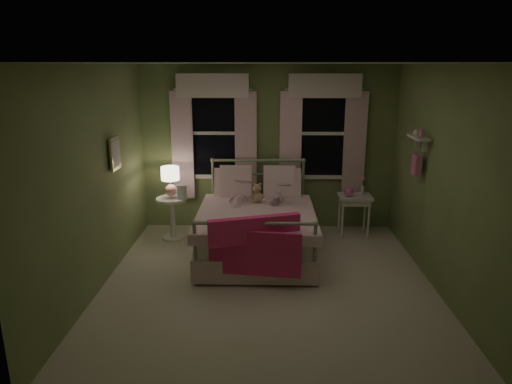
{
  "coord_description": "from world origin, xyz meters",
  "views": [
    {
      "loc": [
        -0.03,
        -5.06,
        2.58
      ],
      "look_at": [
        -0.16,
        0.61,
        1.0
      ],
      "focal_mm": 32.0,
      "sensor_mm": 36.0,
      "label": 1
    }
  ],
  "objects_px": {
    "nightstand_left": "(172,212)",
    "nightstand_right": "(355,202)",
    "bed": "(257,228)",
    "teddy_bear": "(257,194)",
    "table_lamp": "(170,178)",
    "child_left": "(238,178)",
    "child_right": "(276,185)"
  },
  "relations": [
    {
      "from": "child_left",
      "to": "nightstand_right",
      "type": "relative_size",
      "value": 1.31
    },
    {
      "from": "nightstand_left",
      "to": "nightstand_right",
      "type": "height_order",
      "value": "same"
    },
    {
      "from": "nightstand_left",
      "to": "teddy_bear",
      "type": "bearing_deg",
      "value": -12.22
    },
    {
      "from": "bed",
      "to": "nightstand_left",
      "type": "relative_size",
      "value": 3.13
    },
    {
      "from": "table_lamp",
      "to": "teddy_bear",
      "type": "bearing_deg",
      "value": -12.22
    },
    {
      "from": "child_left",
      "to": "child_right",
      "type": "bearing_deg",
      "value": -177.8
    },
    {
      "from": "nightstand_right",
      "to": "child_right",
      "type": "bearing_deg",
      "value": -165.22
    },
    {
      "from": "bed",
      "to": "nightstand_left",
      "type": "xyz_separation_m",
      "value": [
        -1.3,
        0.54,
        0.03
      ]
    },
    {
      "from": "child_left",
      "to": "nightstand_right",
      "type": "bearing_deg",
      "value": -167.56
    },
    {
      "from": "bed",
      "to": "nightstand_right",
      "type": "height_order",
      "value": "bed"
    },
    {
      "from": "bed",
      "to": "teddy_bear",
      "type": "bearing_deg",
      "value": 90.0
    },
    {
      "from": "child_left",
      "to": "nightstand_right",
      "type": "height_order",
      "value": "child_left"
    },
    {
      "from": "bed",
      "to": "child_right",
      "type": "relative_size",
      "value": 3.16
    },
    {
      "from": "teddy_bear",
      "to": "child_left",
      "type": "bearing_deg",
      "value": 150.5
    },
    {
      "from": "bed",
      "to": "nightstand_left",
      "type": "distance_m",
      "value": 1.41
    },
    {
      "from": "nightstand_left",
      "to": "table_lamp",
      "type": "xyz_separation_m",
      "value": [
        0.0,
        -0.0,
        0.54
      ]
    },
    {
      "from": "teddy_bear",
      "to": "nightstand_left",
      "type": "relative_size",
      "value": 0.46
    },
    {
      "from": "nightstand_right",
      "to": "bed",
      "type": "bearing_deg",
      "value": -153.62
    },
    {
      "from": "bed",
      "to": "child_left",
      "type": "bearing_deg",
      "value": 123.6
    },
    {
      "from": "child_left",
      "to": "child_right",
      "type": "distance_m",
      "value": 0.57
    },
    {
      "from": "bed",
      "to": "table_lamp",
      "type": "relative_size",
      "value": 4.53
    },
    {
      "from": "teddy_bear",
      "to": "table_lamp",
      "type": "relative_size",
      "value": 0.67
    },
    {
      "from": "child_left",
      "to": "teddy_bear",
      "type": "xyz_separation_m",
      "value": [
        0.28,
        -0.16,
        -0.2
      ]
    },
    {
      "from": "bed",
      "to": "nightstand_left",
      "type": "bearing_deg",
      "value": 157.25
    },
    {
      "from": "child_left",
      "to": "teddy_bear",
      "type": "bearing_deg",
      "value": 152.71
    },
    {
      "from": "bed",
      "to": "nightstand_right",
      "type": "bearing_deg",
      "value": 26.38
    },
    {
      "from": "bed",
      "to": "teddy_bear",
      "type": "relative_size",
      "value": 6.79
    },
    {
      "from": "bed",
      "to": "teddy_bear",
      "type": "xyz_separation_m",
      "value": [
        0.0,
        0.26,
        0.41
      ]
    },
    {
      "from": "table_lamp",
      "to": "bed",
      "type": "bearing_deg",
      "value": -22.75
    },
    {
      "from": "child_right",
      "to": "teddy_bear",
      "type": "distance_m",
      "value": 0.34
    },
    {
      "from": "teddy_bear",
      "to": "nightstand_right",
      "type": "xyz_separation_m",
      "value": [
        1.5,
        0.48,
        -0.24
      ]
    },
    {
      "from": "child_right",
      "to": "bed",
      "type": "bearing_deg",
      "value": 68.01
    }
  ]
}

